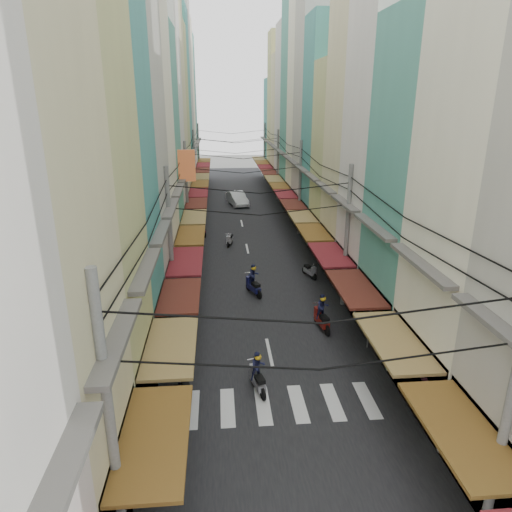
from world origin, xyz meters
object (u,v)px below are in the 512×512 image
white_car (237,205)px  bicycle (420,357)px  market_umbrella (454,371)px  traffic_sign (370,309)px

white_car → bicycle: white_car is taller
market_umbrella → traffic_sign: size_ratio=0.89×
bicycle → market_umbrella: 5.21m
market_umbrella → traffic_sign: 5.74m
bicycle → traffic_sign: bearing=76.3°
bicycle → market_umbrella: market_umbrella is taller
bicycle → traffic_sign: 3.21m
bicycle → market_umbrella: bearing=178.6°
white_car → traffic_sign: traffic_sign is taller
traffic_sign → white_car: bearing=98.5°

